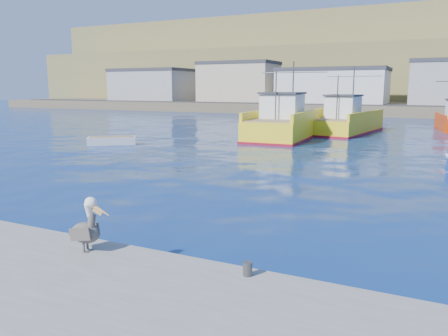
% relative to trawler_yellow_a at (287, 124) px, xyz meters
% --- Properties ---
extents(ground, '(260.00, 260.00, 0.00)m').
position_rel_trawler_yellow_a_xyz_m(ground, '(5.42, -26.19, -1.15)').
color(ground, navy).
rests_on(ground, ground).
extents(dock_bollards, '(36.20, 0.20, 0.30)m').
position_rel_trawler_yellow_a_xyz_m(dock_bollards, '(6.02, -29.59, -0.50)').
color(dock_bollards, '#4C4C4C').
rests_on(dock_bollards, dock).
extents(far_shore, '(200.00, 81.00, 24.00)m').
position_rel_trawler_yellow_a_xyz_m(far_shore, '(5.42, 83.02, 7.83)').
color(far_shore, brown).
rests_on(far_shore, ground).
extents(trawler_yellow_a, '(6.10, 13.45, 6.77)m').
position_rel_trawler_yellow_a_xyz_m(trawler_yellow_a, '(0.00, 0.00, 0.00)').
color(trawler_yellow_a, yellow).
rests_on(trawler_yellow_a, ground).
extents(trawler_yellow_b, '(5.58, 11.74, 6.51)m').
position_rel_trawler_yellow_a_xyz_m(trawler_yellow_b, '(4.17, 5.90, -0.11)').
color(trawler_yellow_b, yellow).
rests_on(trawler_yellow_b, ground).
extents(skiff_left, '(3.62, 3.17, 0.78)m').
position_rel_trawler_yellow_a_xyz_m(skiff_left, '(-10.71, -10.91, -0.90)').
color(skiff_left, silver).
rests_on(skiff_left, ground).
extents(pelican, '(1.10, 0.57, 1.35)m').
position_rel_trawler_yellow_a_xyz_m(pelican, '(4.44, -29.97, -0.07)').
color(pelican, '#595451').
rests_on(pelican, dock).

